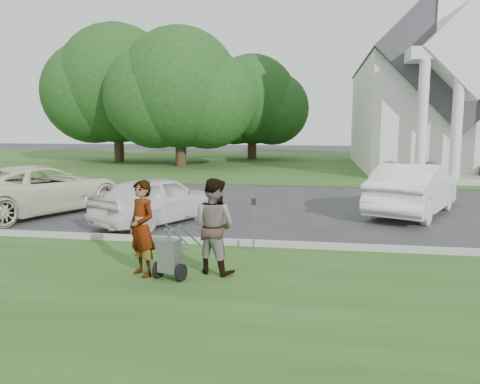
% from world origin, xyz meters
% --- Properties ---
extents(ground, '(120.00, 120.00, 0.00)m').
position_xyz_m(ground, '(0.00, 0.00, 0.00)').
color(ground, '#333335').
rests_on(ground, ground).
extents(grass_strip, '(80.00, 7.00, 0.01)m').
position_xyz_m(grass_strip, '(0.00, -3.00, 0.01)').
color(grass_strip, '#284C1A').
rests_on(grass_strip, ground).
extents(church_lawn, '(80.00, 30.00, 0.01)m').
position_xyz_m(church_lawn, '(0.00, 27.00, 0.01)').
color(church_lawn, '#284C1A').
rests_on(church_lawn, ground).
extents(curb, '(80.00, 0.18, 0.15)m').
position_xyz_m(curb, '(0.00, 0.55, 0.07)').
color(curb, '#9E9E93').
rests_on(curb, ground).
extents(church, '(9.19, 19.00, 24.10)m').
position_xyz_m(church, '(9.00, 23.11, 5.94)').
color(church, white).
rests_on(church, ground).
extents(tree_left, '(10.63, 8.40, 9.71)m').
position_xyz_m(tree_left, '(-8.01, 21.99, 5.11)').
color(tree_left, '#332316').
rests_on(tree_left, ground).
extents(tree_far, '(11.64, 9.20, 10.73)m').
position_xyz_m(tree_far, '(-14.01, 24.99, 5.69)').
color(tree_far, '#332316').
rests_on(tree_far, ground).
extents(tree_back, '(9.61, 7.60, 8.89)m').
position_xyz_m(tree_back, '(-4.01, 29.99, 4.73)').
color(tree_back, '#332316').
rests_on(tree_back, ground).
extents(striping_cart, '(0.71, 1.19, 1.04)m').
position_xyz_m(striping_cart, '(-1.03, -2.13, 0.45)').
color(striping_cart, black).
rests_on(striping_cart, ground).
extents(person_left, '(0.80, 0.75, 1.84)m').
position_xyz_m(person_left, '(-1.61, -1.99, 0.92)').
color(person_left, '#999999').
rests_on(person_left, ground).
extents(person_right, '(1.09, 0.96, 1.86)m').
position_xyz_m(person_right, '(-0.31, -1.59, 0.93)').
color(person_right, '#999999').
rests_on(person_right, ground).
extents(parking_meter_near, '(0.09, 0.08, 1.28)m').
position_xyz_m(parking_meter_near, '(0.26, -0.02, 0.81)').
color(parking_meter_near, gray).
rests_on(parking_meter_near, ground).
extents(car_a, '(4.71, 6.30, 1.59)m').
position_xyz_m(car_a, '(-7.32, 3.67, 0.79)').
color(car_a, '#E8E5C5').
rests_on(car_a, ground).
extents(car_b, '(3.46, 4.50, 1.43)m').
position_xyz_m(car_b, '(-2.95, 2.78, 0.72)').
color(car_b, white).
rests_on(car_b, ground).
extents(car_d, '(3.71, 5.34, 1.67)m').
position_xyz_m(car_d, '(4.74, 5.47, 0.83)').
color(car_d, white).
rests_on(car_d, ground).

